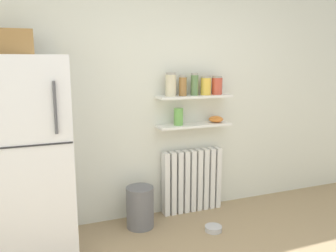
# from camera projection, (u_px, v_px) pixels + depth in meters

# --- Properties ---
(back_wall) EXTENTS (7.04, 0.10, 2.60)m
(back_wall) POSITION_uv_depth(u_px,v_px,m) (171.00, 94.00, 3.69)
(back_wall) COLOR silver
(back_wall) RESTS_ON ground_plane
(refrigerator) EXTENTS (0.68, 0.70, 1.89)m
(refrigerator) POSITION_uv_depth(u_px,v_px,m) (28.00, 153.00, 2.90)
(refrigerator) COLOR silver
(refrigerator) RESTS_ON ground_plane
(radiator) EXTENTS (0.68, 0.12, 0.70)m
(radiator) POSITION_uv_depth(u_px,v_px,m) (192.00, 181.00, 3.82)
(radiator) COLOR white
(radiator) RESTS_ON ground_plane
(wall_shelf_lower) EXTENTS (0.81, 0.22, 0.02)m
(wall_shelf_lower) POSITION_uv_depth(u_px,v_px,m) (194.00, 125.00, 3.67)
(wall_shelf_lower) COLOR white
(wall_shelf_upper) EXTENTS (0.81, 0.22, 0.02)m
(wall_shelf_upper) POSITION_uv_depth(u_px,v_px,m) (194.00, 96.00, 3.62)
(wall_shelf_upper) COLOR white
(storage_jar_0) EXTENTS (0.11, 0.11, 0.24)m
(storage_jar_0) POSITION_uv_depth(u_px,v_px,m) (171.00, 85.00, 3.50)
(storage_jar_0) COLOR beige
(storage_jar_0) RESTS_ON wall_shelf_upper
(storage_jar_1) EXTENTS (0.08, 0.08, 0.21)m
(storage_jar_1) POSITION_uv_depth(u_px,v_px,m) (183.00, 86.00, 3.55)
(storage_jar_1) COLOR olive
(storage_jar_1) RESTS_ON wall_shelf_upper
(storage_jar_2) EXTENTS (0.08, 0.08, 0.23)m
(storage_jar_2) POSITION_uv_depth(u_px,v_px,m) (195.00, 84.00, 3.59)
(storage_jar_2) COLOR #5B7F4C
(storage_jar_2) RESTS_ON wall_shelf_upper
(storage_jar_3) EXTENTS (0.11, 0.11, 0.20)m
(storage_jar_3) POSITION_uv_depth(u_px,v_px,m) (206.00, 86.00, 3.64)
(storage_jar_3) COLOR yellow
(storage_jar_3) RESTS_ON wall_shelf_upper
(storage_jar_4) EXTENTS (0.11, 0.11, 0.20)m
(storage_jar_4) POSITION_uv_depth(u_px,v_px,m) (217.00, 85.00, 3.69)
(storage_jar_4) COLOR #C64C38
(storage_jar_4) RESTS_ON wall_shelf_upper
(vase) EXTENTS (0.10, 0.10, 0.18)m
(vase) POSITION_uv_depth(u_px,v_px,m) (179.00, 117.00, 3.59)
(vase) COLOR #66A84C
(vase) RESTS_ON wall_shelf_lower
(shelf_bowl) EXTENTS (0.16, 0.16, 0.07)m
(shelf_bowl) POSITION_uv_depth(u_px,v_px,m) (216.00, 119.00, 3.76)
(shelf_bowl) COLOR orange
(shelf_bowl) RESTS_ON wall_shelf_lower
(trash_bin) EXTENTS (0.28, 0.28, 0.42)m
(trash_bin) POSITION_uv_depth(u_px,v_px,m) (140.00, 207.00, 3.46)
(trash_bin) COLOR slate
(trash_bin) RESTS_ON ground_plane
(pet_food_bowl) EXTENTS (0.17, 0.17, 0.05)m
(pet_food_bowl) POSITION_uv_depth(u_px,v_px,m) (213.00, 229.00, 3.40)
(pet_food_bowl) COLOR #B7B7BC
(pet_food_bowl) RESTS_ON ground_plane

